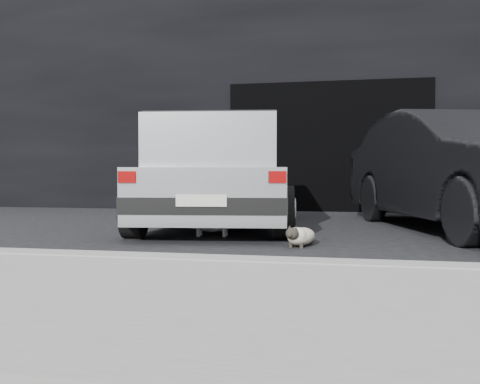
% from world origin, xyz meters
% --- Properties ---
extents(ground, '(80.00, 80.00, 0.00)m').
position_xyz_m(ground, '(0.00, 0.00, 0.00)').
color(ground, black).
rests_on(ground, ground).
extents(building_facade, '(34.00, 4.00, 5.00)m').
position_xyz_m(building_facade, '(1.00, 6.00, 2.50)').
color(building_facade, black).
rests_on(building_facade, ground).
extents(garage_opening, '(4.00, 0.10, 2.60)m').
position_xyz_m(garage_opening, '(1.00, 3.99, 1.30)').
color(garage_opening, black).
rests_on(garage_opening, ground).
extents(curb, '(18.00, 0.25, 0.12)m').
position_xyz_m(curb, '(1.00, -2.60, 0.06)').
color(curb, gray).
rests_on(curb, ground).
extents(sidewalk, '(18.00, 2.20, 0.11)m').
position_xyz_m(sidewalk, '(1.00, -3.80, 0.06)').
color(sidewalk, gray).
rests_on(sidewalk, ground).
extents(silver_hatchback, '(2.41, 4.24, 1.49)m').
position_xyz_m(silver_hatchback, '(-0.44, 0.68, 0.81)').
color(silver_hatchback, '#BBBEC0').
rests_on(silver_hatchback, ground).
extents(second_car, '(2.92, 5.14, 1.60)m').
position_xyz_m(second_car, '(2.85, 0.74, 0.80)').
color(second_car, black).
rests_on(second_car, ground).
extents(cat_siamese, '(0.37, 0.68, 0.24)m').
position_xyz_m(cat_siamese, '(0.83, -1.09, 0.11)').
color(cat_siamese, beige).
rests_on(cat_siamese, ground).
extents(cat_white, '(0.80, 0.30, 0.37)m').
position_xyz_m(cat_white, '(-0.25, -0.39, 0.18)').
color(cat_white, white).
rests_on(cat_white, ground).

